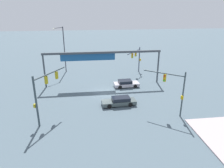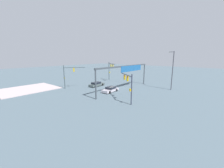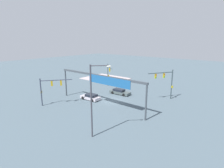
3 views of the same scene
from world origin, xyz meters
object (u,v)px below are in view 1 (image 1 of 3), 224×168
object	(u,v)px
traffic_signal_near_corner	(43,89)
streetlamp_curved_arm	(63,47)
traffic_signal_opposite_side	(174,86)
traffic_signal_cross_street	(136,56)
sedan_car_waiting_far	(119,101)
sedan_car_approaching	(126,84)

from	to	relation	value
traffic_signal_near_corner	streetlamp_curved_arm	xyz separation A→B (m)	(0.58, 20.35, 1.16)
traffic_signal_near_corner	traffic_signal_opposite_side	distance (m)	16.05
traffic_signal_cross_street	streetlamp_curved_arm	distance (m)	15.27
traffic_signal_near_corner	traffic_signal_cross_street	distance (m)	23.21
streetlamp_curved_arm	traffic_signal_near_corner	bearing A→B (deg)	41.59
traffic_signal_near_corner	sedan_car_waiting_far	xyz separation A→B (m)	(9.64, 3.11, -3.68)
traffic_signal_near_corner	traffic_signal_cross_street	xyz separation A→B (m)	(15.45, 17.31, -0.57)
traffic_signal_near_corner	sedan_car_approaching	world-z (taller)	traffic_signal_near_corner
traffic_signal_opposite_side	streetlamp_curved_arm	size ratio (longest dim) A/B	0.64
traffic_signal_cross_street	sedan_car_approaching	bearing A→B (deg)	11.06
traffic_signal_opposite_side	streetlamp_curved_arm	bearing A→B (deg)	-15.19
traffic_signal_near_corner	sedan_car_approaching	xyz separation A→B (m)	(11.97, 10.10, -3.68)
traffic_signal_opposite_side	sedan_car_waiting_far	distance (m)	8.05
traffic_signal_opposite_side	traffic_signal_cross_street	world-z (taller)	traffic_signal_opposite_side
traffic_signal_cross_street	streetlamp_curved_arm	size ratio (longest dim) A/B	0.56
traffic_signal_near_corner	traffic_signal_opposite_side	xyz separation A→B (m)	(16.04, -0.43, -0.31)
traffic_signal_cross_street	sedan_car_waiting_far	size ratio (longest dim) A/B	1.07
streetlamp_curved_arm	traffic_signal_cross_street	bearing A→B (deg)	121.66
sedan_car_approaching	traffic_signal_cross_street	bearing A→B (deg)	61.15
traffic_signal_opposite_side	traffic_signal_cross_street	bearing A→B (deg)	-49.93
traffic_signal_opposite_side	streetlamp_curved_arm	distance (m)	25.94
traffic_signal_near_corner	traffic_signal_opposite_side	world-z (taller)	traffic_signal_near_corner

